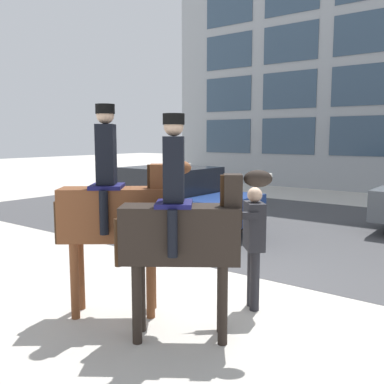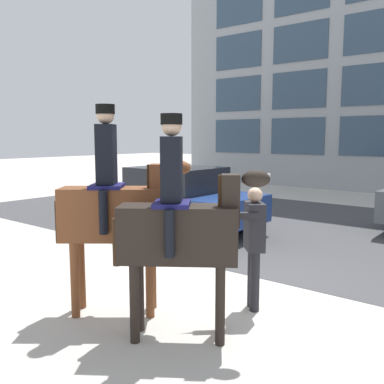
{
  "view_description": "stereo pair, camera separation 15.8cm",
  "coord_description": "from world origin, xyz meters",
  "px_view_note": "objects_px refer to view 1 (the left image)",
  "views": [
    {
      "loc": [
        3.53,
        -5.59,
        2.31
      ],
      "look_at": [
        0.18,
        -1.14,
        1.59
      ],
      "focal_mm": 40.0,
      "sensor_mm": 36.0,
      "label": 1
    },
    {
      "loc": [
        3.66,
        -5.49,
        2.31
      ],
      "look_at": [
        0.18,
        -1.14,
        1.59
      ],
      "focal_mm": 40.0,
      "sensor_mm": 36.0,
      "label": 2
    }
  ],
  "objects_px": {
    "mounted_horse_lead": "(115,208)",
    "pedestrian_bystander": "(253,238)",
    "mounted_horse_companion": "(183,226)",
    "street_car_near_lane": "(173,198)"
  },
  "relations": [
    {
      "from": "mounted_horse_companion",
      "to": "street_car_near_lane",
      "type": "xyz_separation_m",
      "value": [
        -3.68,
        4.29,
        -0.5
      ]
    },
    {
      "from": "pedestrian_bystander",
      "to": "street_car_near_lane",
      "type": "height_order",
      "value": "pedestrian_bystander"
    },
    {
      "from": "mounted_horse_companion",
      "to": "street_car_near_lane",
      "type": "relative_size",
      "value": 0.65
    },
    {
      "from": "mounted_horse_companion",
      "to": "pedestrian_bystander",
      "type": "relative_size",
      "value": 1.55
    },
    {
      "from": "mounted_horse_lead",
      "to": "pedestrian_bystander",
      "type": "xyz_separation_m",
      "value": [
        1.34,
        1.22,
        -0.43
      ]
    },
    {
      "from": "mounted_horse_lead",
      "to": "pedestrian_bystander",
      "type": "relative_size",
      "value": 1.64
    },
    {
      "from": "mounted_horse_companion",
      "to": "pedestrian_bystander",
      "type": "xyz_separation_m",
      "value": [
        0.21,
        1.23,
        -0.34
      ]
    },
    {
      "from": "mounted_horse_companion",
      "to": "mounted_horse_lead",
      "type": "bearing_deg",
      "value": 143.73
    },
    {
      "from": "mounted_horse_companion",
      "to": "street_car_near_lane",
      "type": "height_order",
      "value": "mounted_horse_companion"
    },
    {
      "from": "mounted_horse_lead",
      "to": "street_car_near_lane",
      "type": "height_order",
      "value": "mounted_horse_lead"
    }
  ]
}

